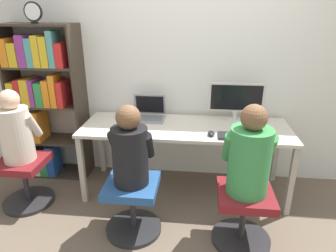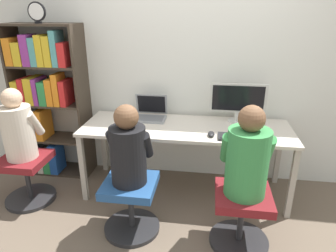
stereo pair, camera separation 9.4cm
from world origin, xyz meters
name	(u,v)px [view 2 (the right image)]	position (x,y,z in m)	size (l,w,h in m)	color
ground_plane	(181,210)	(0.00, 0.00, 0.00)	(14.00, 14.00, 0.00)	brown
wall_back	(191,62)	(0.00, 0.76, 1.30)	(10.00, 0.05, 2.60)	silver
desk	(186,133)	(0.00, 0.35, 0.67)	(2.06, 0.69, 0.74)	beige
desktop_monitor	(238,101)	(0.50, 0.56, 0.96)	(0.57, 0.17, 0.40)	beige
laptop	(150,114)	(-0.40, 0.53, 0.79)	(0.34, 0.28, 0.24)	gray
keyboard	(243,137)	(0.53, 0.12, 0.75)	(0.44, 0.17, 0.03)	#232326
computer_mouse_by_keyboard	(211,134)	(0.25, 0.14, 0.75)	(0.06, 0.11, 0.04)	black
office_chair_left	(241,215)	(0.52, -0.36, 0.28)	(0.49, 0.49, 0.49)	#262628
office_chair_right	(131,203)	(-0.41, -0.33, 0.28)	(0.49, 0.49, 0.49)	#262628
person_at_monitor	(247,157)	(0.52, -0.36, 0.80)	(0.39, 0.35, 0.71)	#388C47
person_at_laptop	(128,149)	(-0.41, -0.33, 0.78)	(0.36, 0.32, 0.67)	black
bookshelf	(45,99)	(-1.58, 0.53, 0.90)	(0.78, 0.34, 1.69)	#382D23
desk_clock	(37,12)	(-1.47, 0.45, 1.79)	(0.18, 0.03, 0.20)	black
office_chair_side	(27,176)	(-1.54, -0.05, 0.28)	(0.49, 0.49, 0.49)	#262628
person_near_shelf	(18,128)	(-1.54, -0.04, 0.79)	(0.35, 0.32, 0.68)	beige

